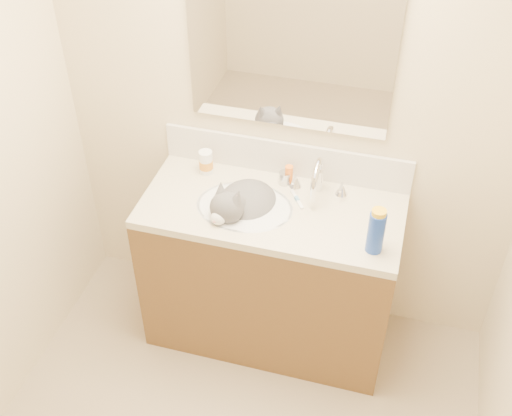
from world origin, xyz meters
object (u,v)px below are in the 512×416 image
Objects in this scene: spray_can at (376,232)px; silver_jar at (285,178)px; vanity_cabinet at (270,276)px; pill_bottle at (206,162)px; basin at (245,218)px; amber_bottle at (289,175)px; cat at (244,208)px; faucet at (317,181)px.

silver_jar is at bearing 143.85° from spray_can.
vanity_cabinet is 0.65m from pill_bottle.
pill_bottle is 1.86× the size of silver_jar.
basin is 0.35m from pill_bottle.
amber_bottle is 0.57m from spray_can.
basin is 0.64m from spray_can.
amber_bottle is at bearing 3.36° from pill_bottle.
spray_can is (0.45, -0.35, 0.05)m from amber_bottle.
spray_can reaches higher than pill_bottle.
cat is 0.27m from amber_bottle.
vanity_cabinet is at bearing 162.03° from spray_can.
vanity_cabinet is at bearing -142.71° from faucet.
pill_bottle reaches higher than basin.
vanity_cabinet is 0.52m from silver_jar.
basin is 0.27m from silver_jar.
silver_jar is (-0.17, 0.05, -0.05)m from faucet.
basin is 0.38m from faucet.
pill_bottle is at bearing 155.23° from vanity_cabinet.
vanity_cabinet is at bearing -94.59° from silver_jar.
faucet is (0.30, 0.17, 0.16)m from basin.
basin is 1.61× the size of faucet.
faucet is 0.16m from amber_bottle.
vanity_cabinet is at bearing 23.76° from cat.
faucet is at bearing -16.39° from silver_jar.
faucet is (0.18, 0.14, 0.54)m from vanity_cabinet.
pill_bottle is at bearing -177.96° from silver_jar.
pill_bottle is at bearing 141.35° from basin.
spray_can is (0.60, -0.13, 0.17)m from basin.
faucet reaches higher than vanity_cabinet.
amber_bottle is 0.49× the size of spray_can.
silver_jar is at bearing 57.97° from basin.
cat is (-0.01, 0.02, 0.04)m from basin.
faucet is 0.63× the size of cat.
spray_can is (0.47, -0.34, 0.07)m from silver_jar.
faucet is 0.36m from cat.
spray_can is (0.30, -0.29, 0.01)m from faucet.
silver_jar reaches higher than vanity_cabinet.
cat is (-0.31, -0.14, -0.11)m from faucet.
cat reaches higher than vanity_cabinet.
spray_can is (0.86, -0.33, 0.04)m from pill_bottle.
spray_can is at bearing 7.01° from cat.
vanity_cabinet is 0.54m from amber_bottle.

